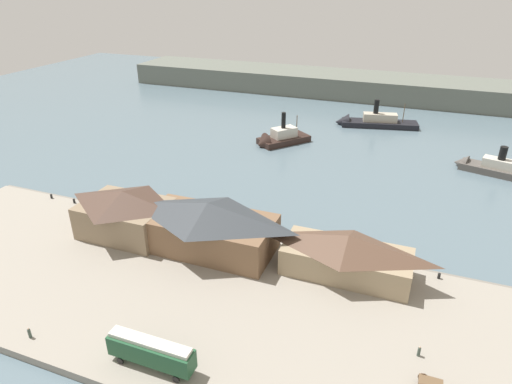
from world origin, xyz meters
The scene contains 16 objects.
ground_plane centered at (0.00, 0.00, 0.00)m, with size 320.00×320.00×0.00m, color slate.
quay_promenade centered at (0.00, -22.00, 0.60)m, with size 110.00×36.00×1.20m, color gray.
seawall_edge centered at (0.00, -3.60, 0.50)m, with size 110.00×0.80×1.00m, color slate.
ferry_shed_customs_shed centered at (-17.84, -11.10, 5.42)m, with size 15.39×11.20×8.33m.
ferry_shed_east_terminal centered at (-1.77, -10.26, 5.60)m, with size 22.29×11.36×8.67m.
ferry_shed_west_terminal centered at (21.20, -9.17, 4.70)m, with size 19.87×8.66×6.89m.
street_tram centered at (3.19, -35.69, 3.56)m, with size 10.95×2.46×4.00m.
pedestrian_walking_west centered at (32.82, -22.69, 1.89)m, with size 0.37×0.37×1.51m.
pedestrian_at_waters_edge centered at (-14.13, -37.37, 1.92)m, with size 0.39×0.39×1.57m.
mooring_post_center_east centered at (-35.03, -5.26, 1.65)m, with size 0.44×0.44×0.90m, color black.
mooring_post_west centered at (-40.96, -5.24, 1.65)m, with size 0.44×0.44×0.90m, color black.
mooring_post_center_west centered at (34.96, -5.32, 1.65)m, with size 0.44×0.44×0.90m, color black.
ferry_near_quay centered at (-8.26, 46.15, 1.44)m, with size 14.71×16.23×10.97m.
ferry_moored_east centered at (45.91, 45.13, 1.40)m, with size 19.43×9.60×8.50m.
ferry_departing_north centered at (13.37, 72.01, 1.35)m, with size 25.91×11.00×10.42m.
far_headland centered at (0.00, 110.00, 4.00)m, with size 180.00×24.00×8.00m, color #60665B.
Camera 1 is at (28.57, -67.43, 43.48)m, focal length 31.29 mm.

